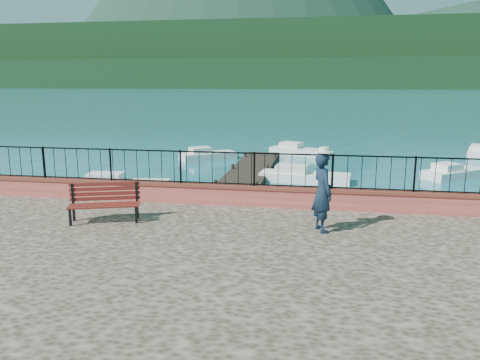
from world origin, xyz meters
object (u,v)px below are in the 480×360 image
(park_bench, at_px, (105,210))
(boat_5, at_px, (480,150))
(person, at_px, (322,192))
(boat_0, at_px, (120,182))
(boat_2, at_px, (453,170))
(boat_3, at_px, (208,153))
(boat_4, at_px, (299,148))
(boat_1, at_px, (305,173))

(park_bench, height_order, boat_5, park_bench)
(person, height_order, boat_0, person)
(boat_2, bearing_deg, boat_3, 128.16)
(boat_5, bearing_deg, boat_2, 174.00)
(person, distance_m, boat_4, 19.84)
(boat_1, relative_size, boat_3, 1.26)
(boat_1, bearing_deg, boat_4, 100.45)
(park_bench, bearing_deg, boat_0, 93.84)
(boat_0, xyz_separation_m, boat_5, (18.82, 13.21, 0.00))
(boat_3, height_order, boat_5, same)
(boat_5, bearing_deg, boat_3, 123.03)
(boat_3, distance_m, boat_4, 6.17)
(boat_1, distance_m, boat_3, 8.29)
(boat_1, relative_size, boat_5, 1.22)
(boat_0, bearing_deg, person, -49.90)
(boat_0, distance_m, boat_1, 8.62)
(boat_1, height_order, boat_3, same)
(person, xyz_separation_m, boat_5, (10.05, 21.18, -1.76))
(person, bearing_deg, boat_4, -20.26)
(boat_3, xyz_separation_m, boat_4, (5.44, 2.91, 0.00))
(park_bench, height_order, boat_0, park_bench)
(boat_0, distance_m, boat_3, 9.03)
(park_bench, height_order, boat_2, park_bench)
(boat_4, bearing_deg, boat_2, -14.93)
(boat_0, bearing_deg, park_bench, -75.70)
(boat_2, bearing_deg, boat_1, 158.93)
(park_bench, distance_m, person, 5.52)
(person, bearing_deg, park_bench, 67.43)
(boat_1, bearing_deg, boat_3, 143.50)
(boat_3, xyz_separation_m, boat_5, (16.98, 4.37, 0.00))
(boat_2, relative_size, boat_3, 0.96)
(boat_0, xyz_separation_m, boat_2, (15.25, 5.41, 0.00))
(person, relative_size, boat_5, 0.55)
(boat_5, bearing_deg, park_bench, 162.57)
(park_bench, bearing_deg, boat_1, 49.54)
(park_bench, height_order, boat_4, park_bench)
(boat_3, bearing_deg, park_bench, -120.53)
(boat_1, height_order, boat_5, same)
(boat_1, height_order, boat_2, same)
(boat_0, height_order, boat_2, same)
(person, bearing_deg, boat_1, -20.56)
(person, bearing_deg, boat_5, -49.96)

